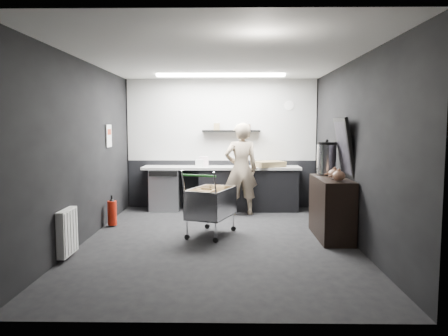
{
  "coord_description": "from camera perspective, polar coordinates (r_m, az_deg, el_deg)",
  "views": [
    {
      "loc": [
        0.19,
        -6.44,
        1.74
      ],
      "look_at": [
        0.09,
        0.4,
        1.07
      ],
      "focal_mm": 35.0,
      "sensor_mm": 36.0,
      "label": 1
    }
  ],
  "objects": [
    {
      "name": "floor",
      "position": [
        6.68,
        -0.8,
        -9.48
      ],
      "size": [
        5.5,
        5.5,
        0.0
      ],
      "primitive_type": "plane",
      "color": "black",
      "rests_on": "ground"
    },
    {
      "name": "ceiling",
      "position": [
        6.52,
        -0.84,
        14.09
      ],
      "size": [
        5.5,
        5.5,
        0.0
      ],
      "primitive_type": "plane",
      "rotation": [
        3.14,
        0.0,
        0.0
      ],
      "color": "white",
      "rests_on": "wall_back"
    },
    {
      "name": "wall_back",
      "position": [
        9.2,
        -0.31,
        3.19
      ],
      "size": [
        5.5,
        0.0,
        5.5
      ],
      "primitive_type": "plane",
      "rotation": [
        1.57,
        0.0,
        0.0
      ],
      "color": "black",
      "rests_on": "floor"
    },
    {
      "name": "wall_front",
      "position": [
        3.72,
        -2.08,
        -0.38
      ],
      "size": [
        5.5,
        0.0,
        5.5
      ],
      "primitive_type": "plane",
      "rotation": [
        -1.57,
        0.0,
        0.0
      ],
      "color": "black",
      "rests_on": "floor"
    },
    {
      "name": "wall_left",
      "position": [
        6.82,
        -17.88,
        2.07
      ],
      "size": [
        0.0,
        5.5,
        5.5
      ],
      "primitive_type": "plane",
      "rotation": [
        1.57,
        0.0,
        1.57
      ],
      "color": "black",
      "rests_on": "floor"
    },
    {
      "name": "wall_right",
      "position": [
        6.7,
        16.54,
        2.06
      ],
      "size": [
        0.0,
        5.5,
        5.5
      ],
      "primitive_type": "plane",
      "rotation": [
        1.57,
        0.0,
        -1.57
      ],
      "color": "black",
      "rests_on": "floor"
    },
    {
      "name": "kitchen_wall_panel",
      "position": [
        9.18,
        -0.31,
        6.3
      ],
      "size": [
        3.95,
        0.02,
        1.7
      ],
      "primitive_type": "cube",
      "color": "#B4B3AF",
      "rests_on": "wall_back"
    },
    {
      "name": "dado_panel",
      "position": [
        9.26,
        -0.31,
        -2.08
      ],
      "size": [
        3.95,
        0.02,
        1.0
      ],
      "primitive_type": "cube",
      "color": "black",
      "rests_on": "wall_back"
    },
    {
      "name": "floating_shelf",
      "position": [
        9.06,
        0.94,
        4.86
      ],
      "size": [
        1.2,
        0.22,
        0.04
      ],
      "primitive_type": "cube",
      "color": "black",
      "rests_on": "wall_back"
    },
    {
      "name": "wall_clock",
      "position": [
        9.25,
        8.47,
        8.09
      ],
      "size": [
        0.2,
        0.03,
        0.2
      ],
      "primitive_type": "cylinder",
      "rotation": [
        1.57,
        0.0,
        0.0
      ],
      "color": "white",
      "rests_on": "wall_back"
    },
    {
      "name": "poster",
      "position": [
        8.04,
        -14.82,
        4.08
      ],
      "size": [
        0.02,
        0.3,
        0.4
      ],
      "primitive_type": "cube",
      "color": "white",
      "rests_on": "wall_left"
    },
    {
      "name": "poster_red_band",
      "position": [
        8.04,
        -14.79,
        4.58
      ],
      "size": [
        0.02,
        0.22,
        0.1
      ],
      "primitive_type": "cube",
      "color": "#B53216",
      "rests_on": "poster"
    },
    {
      "name": "radiator",
      "position": [
        6.1,
        -19.79,
        -7.88
      ],
      "size": [
        0.1,
        0.5,
        0.6
      ],
      "primitive_type": "cube",
      "color": "white",
      "rests_on": "wall_left"
    },
    {
      "name": "ceiling_strip",
      "position": [
        8.35,
        -0.45,
        12.01
      ],
      "size": [
        2.4,
        0.2,
        0.04
      ],
      "primitive_type": "cube",
      "color": "white",
      "rests_on": "ceiling"
    },
    {
      "name": "prep_counter",
      "position": [
        8.95,
        0.52,
        -2.62
      ],
      "size": [
        3.2,
        0.61,
        0.9
      ],
      "color": "black",
      "rests_on": "floor"
    },
    {
      "name": "person",
      "position": [
        8.46,
        2.24,
        -0.14
      ],
      "size": [
        0.71,
        0.53,
        1.78
      ],
      "primitive_type": "imported",
      "rotation": [
        0.0,
        0.0,
        3.31
      ],
      "color": "beige",
      "rests_on": "floor"
    },
    {
      "name": "shopping_cart",
      "position": [
        6.9,
        -1.73,
        -4.86
      ],
      "size": [
        0.85,
        1.11,
        1.02
      ],
      "color": "silver",
      "rests_on": "floor"
    },
    {
      "name": "sideboard",
      "position": [
        6.98,
        13.89,
        -4.04
      ],
      "size": [
        0.53,
        1.24,
        1.86
      ],
      "color": "black",
      "rests_on": "floor"
    },
    {
      "name": "fire_extinguisher",
      "position": [
        7.79,
        -14.4,
        -5.59
      ],
      "size": [
        0.16,
        0.16,
        0.51
      ],
      "color": "#B11C0B",
      "rests_on": "floor"
    },
    {
      "name": "cardboard_box",
      "position": [
        8.88,
        5.91,
        0.52
      ],
      "size": [
        0.69,
        0.62,
        0.11
      ],
      "primitive_type": "cube",
      "rotation": [
        0.0,
        0.0,
        0.43
      ],
      "color": "olive",
      "rests_on": "prep_counter"
    },
    {
      "name": "pink_tub",
      "position": [
        8.91,
        -2.69,
        0.85
      ],
      "size": [
        0.2,
        0.2,
        0.2
      ],
      "primitive_type": "cylinder",
      "color": "white",
      "rests_on": "prep_counter"
    },
    {
      "name": "white_container",
      "position": [
        8.87,
        -3.13,
        0.65
      ],
      "size": [
        0.19,
        0.16,
        0.15
      ],
      "primitive_type": "cube",
      "rotation": [
        0.0,
        0.0,
        -0.17
      ],
      "color": "white",
      "rests_on": "prep_counter"
    }
  ]
}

